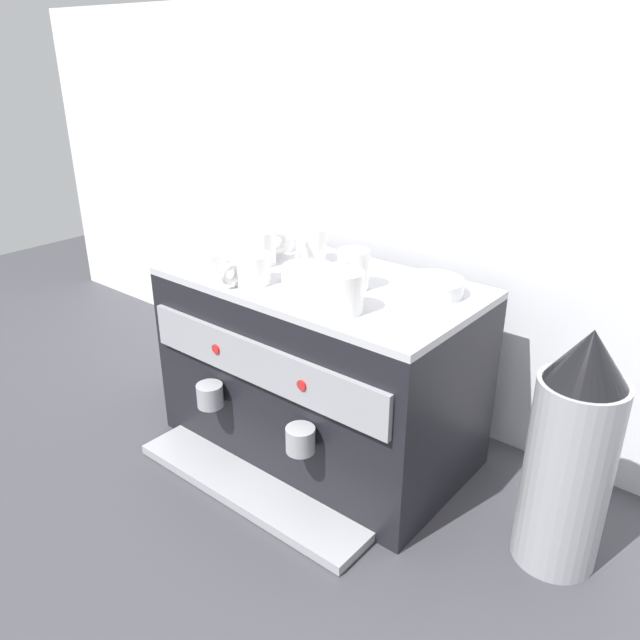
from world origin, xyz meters
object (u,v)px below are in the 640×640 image
espresso_machine (319,367)px  ceramic_cup_1 (250,269)px  ceramic_bowl_0 (307,275)px  ceramic_bowl_2 (273,241)px  ceramic_bowl_3 (205,261)px  milk_pitcher (183,358)px  ceramic_cup_3 (353,269)px  ceramic_bowl_1 (431,287)px  ceramic_cup_2 (311,246)px  coffee_grinder (571,455)px  ceramic_cup_4 (341,291)px  ceramic_cup_0 (260,247)px

espresso_machine → ceramic_cup_1: bearing=-130.7°
ceramic_bowl_0 → ceramic_bowl_2: (-0.22, 0.13, -0.00)m
ceramic_bowl_3 → milk_pitcher: (-0.25, 0.10, -0.36)m
ceramic_cup_3 → ceramic_bowl_1: size_ratio=0.82×
ceramic_cup_1 → ceramic_cup_2: ceramic_cup_2 is taller
coffee_grinder → ceramic_cup_1: bearing=-169.9°
espresso_machine → ceramic_bowl_3: (-0.23, -0.11, 0.22)m
ceramic_cup_1 → ceramic_cup_4: 0.23m
espresso_machine → milk_pitcher: size_ratio=5.08×
ceramic_bowl_2 → ceramic_bowl_0: bearing=-30.9°
ceramic_cup_0 → ceramic_bowl_1: ceramic_cup_0 is taller
ceramic_cup_0 → coffee_grinder: size_ratio=0.26×
coffee_grinder → ceramic_bowl_0: bearing=-175.8°
espresso_machine → ceramic_cup_0: 0.30m
ceramic_cup_4 → coffee_grinder: 0.48m
ceramic_cup_4 → ceramic_bowl_3: bearing=-179.6°
ceramic_cup_1 → ceramic_bowl_2: 0.25m
ceramic_bowl_0 → ceramic_bowl_1: size_ratio=0.84×
ceramic_cup_3 → ceramic_bowl_0: 0.10m
espresso_machine → ceramic_bowl_1: size_ratio=5.27×
espresso_machine → ceramic_cup_3: bearing=2.7°
ceramic_cup_0 → ceramic_cup_2: size_ratio=1.15×
ceramic_cup_2 → coffee_grinder: bearing=-6.0°
milk_pitcher → ceramic_bowl_0: bearing=-3.9°
ceramic_bowl_2 → ceramic_bowl_3: (-0.00, -0.21, 0.00)m
ceramic_cup_0 → ceramic_bowl_0: size_ratio=1.12×
ceramic_cup_0 → ceramic_cup_3: ceramic_cup_3 is taller
ceramic_bowl_1 → ceramic_bowl_3: (-0.45, -0.18, 0.00)m
ceramic_bowl_2 → milk_pitcher: ceramic_bowl_2 is taller
ceramic_bowl_0 → ceramic_bowl_3: 0.24m
ceramic_cup_3 → ceramic_cup_4: size_ratio=0.90×
ceramic_cup_2 → ceramic_cup_4: same height
ceramic_cup_1 → ceramic_cup_4: ceramic_cup_4 is taller
espresso_machine → milk_pitcher: espresso_machine is taller
ceramic_cup_4 → coffee_grinder: (0.41, 0.11, -0.23)m
ceramic_cup_2 → ceramic_bowl_2: size_ratio=0.91×
ceramic_cup_3 → ceramic_cup_4: ceramic_cup_3 is taller
espresso_machine → ceramic_cup_1: ceramic_cup_1 is taller
espresso_machine → milk_pitcher: bearing=-179.9°
ceramic_cup_0 → ceramic_cup_3: 0.25m
ceramic_bowl_0 → ceramic_bowl_3: ceramic_bowl_3 is taller
ceramic_cup_3 → milk_pitcher: (-0.57, -0.00, -0.38)m
ceramic_bowl_1 → ceramic_bowl_3: size_ratio=1.40×
ceramic_cup_2 → ceramic_cup_4: size_ratio=0.89×
ceramic_cup_3 → ceramic_bowl_1: (0.14, 0.07, -0.02)m
ceramic_cup_0 → ceramic_cup_4: size_ratio=1.03×
ceramic_bowl_1 → ceramic_bowl_2: same height
espresso_machine → ceramic_bowl_2: size_ratio=5.85×
ceramic_bowl_1 → ceramic_cup_2: bearing=-179.9°
ceramic_cup_2 → ceramic_bowl_0: bearing=-52.9°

